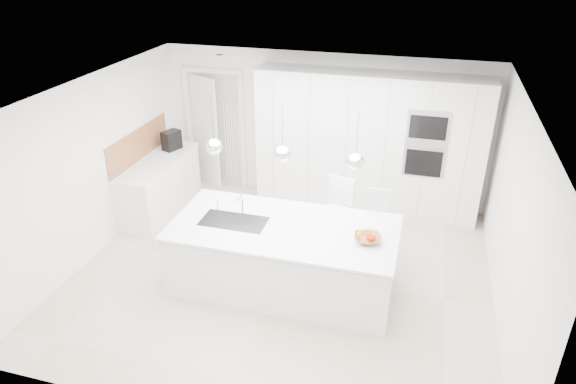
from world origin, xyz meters
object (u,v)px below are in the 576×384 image
(fruit_bowl, at_px, (368,239))
(bar_stool_left, at_px, (338,222))
(bar_stool_right, at_px, (376,226))
(island_base, at_px, (283,260))
(espresso_machine, at_px, (172,140))

(fruit_bowl, height_order, bar_stool_left, bar_stool_left)
(bar_stool_right, bearing_deg, bar_stool_left, -163.29)
(bar_stool_left, xyz_separation_m, bar_stool_right, (0.51, 0.16, -0.08))
(island_base, relative_size, espresso_machine, 8.61)
(bar_stool_right, bearing_deg, island_base, -137.42)
(island_base, distance_m, espresso_machine, 3.29)
(island_base, xyz_separation_m, espresso_machine, (-2.53, 2.01, 0.63))
(island_base, height_order, bar_stool_right, bar_stool_right)
(fruit_bowl, relative_size, espresso_machine, 0.98)
(island_base, relative_size, bar_stool_right, 2.70)
(espresso_machine, distance_m, bar_stool_right, 3.77)
(bar_stool_left, bearing_deg, espresso_machine, 176.85)
(fruit_bowl, bearing_deg, island_base, 178.66)
(fruit_bowl, height_order, bar_stool_right, bar_stool_right)
(island_base, xyz_separation_m, bar_stool_left, (0.55, 0.85, 0.17))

